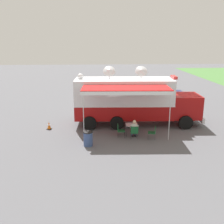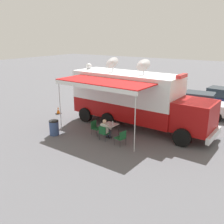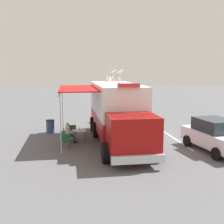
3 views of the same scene
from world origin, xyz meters
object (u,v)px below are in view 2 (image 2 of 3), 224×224
(seated_responder, at_px, (106,129))
(trash_bin, at_px, (54,128))
(folding_chair_beside_table, at_px, (95,127))
(command_truck, at_px, (135,98))
(folding_table, at_px, (110,125))
(folding_chair_at_table, at_px, (104,132))
(water_bottle, at_px, (113,123))
(car_behind_truck, at_px, (223,99))
(traffic_cone, at_px, (58,110))
(car_far_corner, at_px, (200,104))
(folding_chair_spare_by_truck, at_px, (121,137))

(seated_responder, distance_m, trash_bin, 3.22)
(folding_chair_beside_table, bearing_deg, seated_responder, 75.31)
(command_truck, bearing_deg, folding_table, -10.56)
(folding_chair_at_table, xyz_separation_m, seated_responder, (-0.19, 0.01, 0.14))
(folding_table, xyz_separation_m, water_bottle, (-0.02, 0.17, 0.16))
(trash_bin, bearing_deg, car_behind_truck, 147.50)
(water_bottle, bearing_deg, seated_responder, -7.46)
(traffic_cone, xyz_separation_m, car_far_corner, (-5.59, 9.18, 0.60))
(seated_responder, bearing_deg, folding_table, -172.01)
(car_behind_truck, bearing_deg, water_bottle, -23.63)
(command_truck, xyz_separation_m, car_far_corner, (-4.77, 2.92, -1.07))
(folding_chair_at_table, distance_m, folding_chair_beside_table, 1.02)
(traffic_cone, relative_size, car_behind_truck, 0.13)
(folding_chair_spare_by_truck, bearing_deg, trash_bin, -77.93)
(folding_chair_at_table, bearing_deg, folding_table, -174.45)
(folding_chair_spare_by_truck, bearing_deg, water_bottle, -127.53)
(water_bottle, bearing_deg, folding_chair_spare_by_truck, 52.47)
(water_bottle, distance_m, traffic_cone, 6.20)
(water_bottle, xyz_separation_m, folding_chair_beside_table, (0.38, -1.02, -0.32))
(command_truck, relative_size, folding_table, 11.50)
(seated_responder, height_order, trash_bin, seated_responder)
(water_bottle, distance_m, car_far_corner, 7.72)
(command_truck, distance_m, car_behind_truck, 8.54)
(folding_chair_beside_table, xyz_separation_m, seated_responder, (0.25, 0.94, 0.14))
(folding_table, bearing_deg, car_far_corner, 154.60)
(command_truck, relative_size, folding_chair_beside_table, 11.02)
(folding_chair_beside_table, distance_m, trash_bin, 2.49)
(folding_table, xyz_separation_m, folding_chair_spare_by_truck, (0.86, 1.31, -0.16))
(folding_chair_beside_table, relative_size, car_behind_truck, 0.20)
(folding_table, bearing_deg, water_bottle, 95.43)
(folding_chair_beside_table, relative_size, folding_chair_spare_by_truck, 1.00)
(folding_chair_spare_by_truck, relative_size, car_behind_truck, 0.20)
(folding_chair_at_table, distance_m, car_behind_truck, 11.42)
(folding_chair_spare_by_truck, height_order, trash_bin, trash_bin)
(folding_table, xyz_separation_m, car_behind_truck, (-9.75, 4.43, 0.21))
(water_bottle, bearing_deg, folding_chair_beside_table, -69.44)
(command_truck, relative_size, traffic_cone, 16.53)
(car_behind_truck, bearing_deg, car_far_corner, -21.78)
(folding_table, height_order, folding_chair_at_table, folding_chair_at_table)
(folding_chair_beside_table, height_order, trash_bin, trash_bin)
(folding_chair_at_table, height_order, folding_chair_spare_by_truck, same)
(folding_chair_at_table, xyz_separation_m, traffic_cone, (-2.26, -5.91, -0.23))
(folding_chair_beside_table, xyz_separation_m, traffic_cone, (-1.83, -4.99, -0.23))
(folding_chair_spare_by_truck, bearing_deg, seated_responder, -101.64)
(folding_table, bearing_deg, seated_responder, 7.99)
(water_bottle, xyz_separation_m, folding_chair_spare_by_truck, (0.88, 1.15, -0.32))
(car_far_corner, bearing_deg, seated_responder, -23.06)
(water_bottle, bearing_deg, trash_bin, -59.92)
(trash_bin, bearing_deg, folding_chair_spare_by_truck, 102.07)
(folding_chair_beside_table, bearing_deg, car_behind_truck, 152.46)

